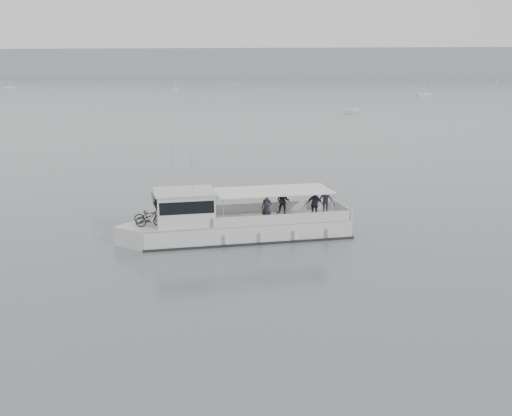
# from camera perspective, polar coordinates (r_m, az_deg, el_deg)

# --- Properties ---
(ground) EXTENTS (1400.00, 1400.00, 0.00)m
(ground) POSITION_cam_1_polar(r_m,az_deg,el_deg) (29.73, -5.98, -3.16)
(ground) COLOR #525C61
(ground) RESTS_ON ground
(headland) EXTENTS (1400.00, 90.00, 28.00)m
(headland) POSITION_cam_1_polar(r_m,az_deg,el_deg) (587.90, 5.41, 14.16)
(headland) COLOR #939EA8
(headland) RESTS_ON ground
(tour_boat) EXTENTS (12.02, 6.19, 5.10)m
(tour_boat) POSITION_cam_1_polar(r_m,az_deg,el_deg) (29.55, -2.98, -1.52)
(tour_boat) COLOR silver
(tour_boat) RESTS_ON ground
(moored_fleet) EXTENTS (415.33, 341.35, 9.79)m
(moored_fleet) POSITION_cam_1_polar(r_m,az_deg,el_deg) (227.69, -1.22, 11.62)
(moored_fleet) COLOR silver
(moored_fleet) RESTS_ON ground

